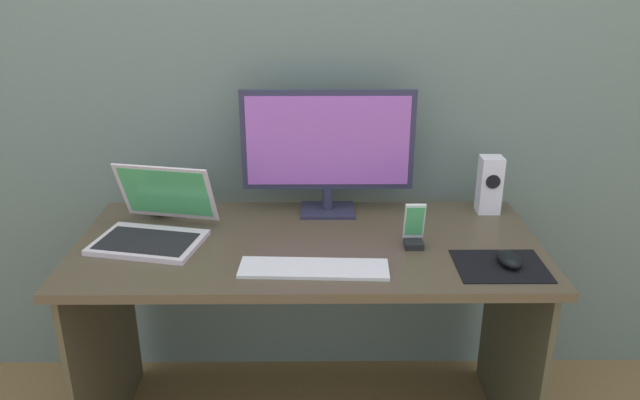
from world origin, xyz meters
name	(u,v)px	position (x,y,z in m)	size (l,w,h in m)	color
wall_back	(308,43)	(0.00, 0.39, 1.25)	(6.00, 0.04, 2.50)	slate
desk	(308,283)	(0.00, 0.00, 0.57)	(1.40, 0.64, 0.71)	#4E412F
monitor	(328,147)	(0.06, 0.23, 0.94)	(0.56, 0.14, 0.42)	#2C2B43
speaker_right	(490,185)	(0.60, 0.23, 0.81)	(0.07, 0.07, 0.19)	white
laptop	(154,225)	(-0.47, 0.02, 0.76)	(0.37, 0.35, 0.21)	silver
fishbowl	(164,193)	(-0.48, 0.23, 0.78)	(0.15, 0.15, 0.15)	silver
keyboard_external	(314,268)	(0.02, -0.19, 0.72)	(0.41, 0.12, 0.01)	silver
mousepad	(500,266)	(0.54, -0.17, 0.71)	(0.25, 0.20, 0.00)	black
mouse	(509,259)	(0.56, -0.17, 0.73)	(0.06, 0.10, 0.04)	black
phone_in_dock	(414,231)	(0.32, -0.04, 0.76)	(0.06, 0.06, 0.14)	black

